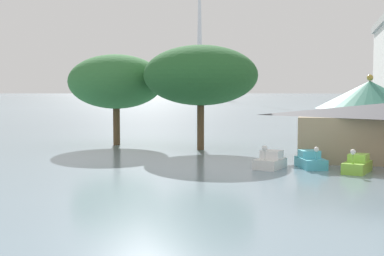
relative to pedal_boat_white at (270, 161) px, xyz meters
The scene contains 7 objects.
pedal_boat_white is the anchor object (origin of this frame).
pedal_boat_cyan 2.94m from the pedal_boat_white, 18.09° to the left, with size 2.45×3.27×1.67m.
pedal_boat_lime 5.94m from the pedal_boat_white, ahead, with size 2.23×3.22×1.71m.
green_roof_pavilion 25.01m from the pedal_boat_white, 69.35° to the left, with size 11.71×11.71×7.34m.
shoreline_tree_tall_left 21.77m from the pedal_boat_white, 143.44° to the left, with size 9.69×9.69×9.24m.
shoreline_tree_mid 14.18m from the pedal_boat_white, 126.14° to the left, with size 10.67×10.67×9.79m.
distant_broadcast_tower 361.20m from the pedal_boat_white, 103.79° to the left, with size 8.44×8.44×160.26m.
Camera 1 is at (12.13, -9.90, 5.57)m, focal length 48.40 mm.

